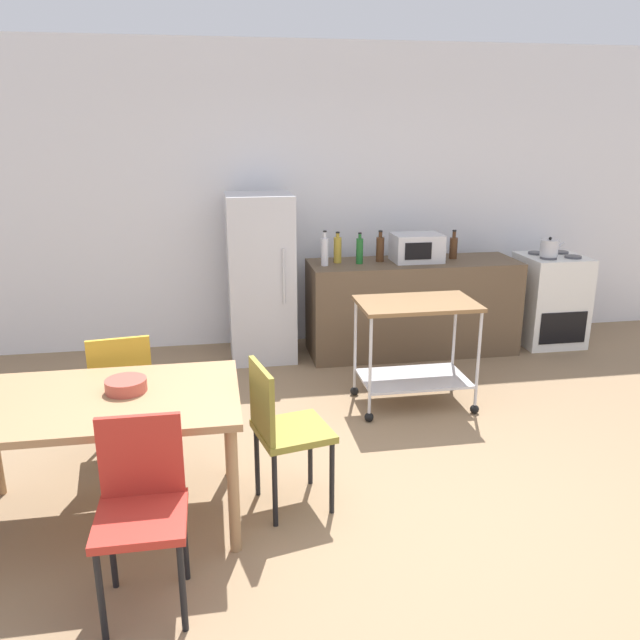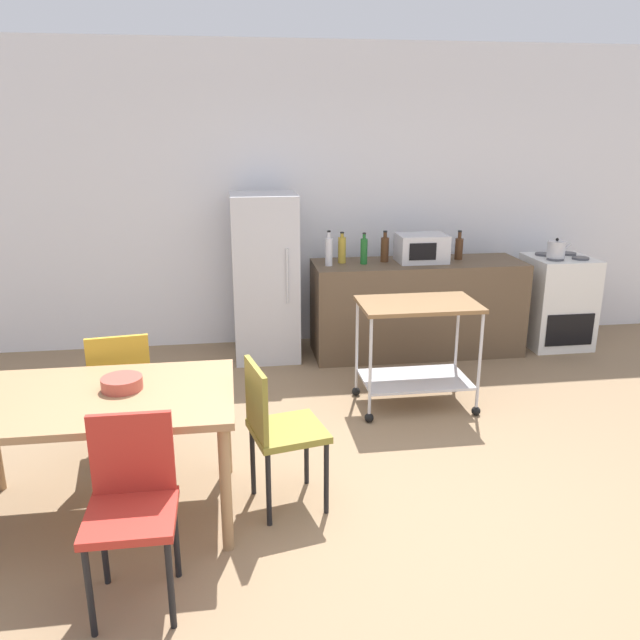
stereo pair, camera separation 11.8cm
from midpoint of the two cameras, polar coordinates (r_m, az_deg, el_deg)
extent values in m
plane|color=#8C7051|center=(3.90, 7.28, -16.43)|extent=(12.00, 12.00, 0.00)
cube|color=white|center=(6.43, 0.17, 10.87)|extent=(8.40, 0.12, 2.90)
cube|color=brown|center=(6.24, 9.17, 1.09)|extent=(2.00, 0.64, 0.90)
cube|color=#A37A51|center=(3.65, -18.72, -6.68)|extent=(1.50, 0.90, 0.04)
cylinder|color=#A37A51|center=(3.41, -7.40, -14.75)|extent=(0.06, 0.06, 0.71)
cylinder|color=#A37A51|center=(4.09, -7.61, -9.02)|extent=(0.06, 0.06, 0.71)
cube|color=olive|center=(3.70, -1.95, -9.86)|extent=(0.48, 0.48, 0.04)
cube|color=olive|center=(3.55, -4.76, -7.13)|extent=(0.11, 0.38, 0.40)
cylinder|color=black|center=(3.73, 1.50, -13.92)|extent=(0.03, 0.03, 0.45)
cylinder|color=black|center=(4.00, -0.36, -11.58)|extent=(0.03, 0.03, 0.45)
cylinder|color=black|center=(3.63, -3.65, -14.87)|extent=(0.03, 0.03, 0.45)
cylinder|color=black|center=(3.91, -5.15, -12.37)|extent=(0.03, 0.03, 0.45)
cube|color=#B72D23|center=(3.08, -15.45, -16.58)|extent=(0.40, 0.40, 0.04)
cube|color=#B72D23|center=(3.12, -15.40, -11.37)|extent=(0.38, 0.03, 0.40)
cylinder|color=black|center=(3.11, -18.80, -22.06)|extent=(0.03, 0.03, 0.45)
cylinder|color=black|center=(3.06, -12.05, -22.12)|extent=(0.03, 0.03, 0.45)
cylinder|color=black|center=(3.38, -17.78, -18.46)|extent=(0.03, 0.03, 0.45)
cylinder|color=black|center=(3.33, -11.71, -18.45)|extent=(0.03, 0.03, 0.45)
cube|color=gold|center=(4.43, -16.49, -5.89)|extent=(0.45, 0.45, 0.04)
cube|color=gold|center=(4.18, -16.76, -4.04)|extent=(0.38, 0.08, 0.40)
cylinder|color=black|center=(4.68, -14.14, -7.70)|extent=(0.03, 0.03, 0.45)
cylinder|color=black|center=(4.69, -18.32, -8.01)|extent=(0.03, 0.03, 0.45)
cylinder|color=black|center=(4.37, -13.98, -9.53)|extent=(0.03, 0.03, 0.45)
cylinder|color=black|center=(4.38, -18.48, -9.85)|extent=(0.03, 0.03, 0.45)
cube|color=white|center=(6.83, 20.84, 1.56)|extent=(0.60, 0.60, 0.90)
cube|color=black|center=(6.63, 21.89, -0.84)|extent=(0.48, 0.01, 0.32)
cylinder|color=#47474C|center=(6.56, 20.75, 5.11)|extent=(0.16, 0.16, 0.02)
cylinder|color=#47474C|center=(6.69, 22.72, 5.11)|extent=(0.16, 0.16, 0.02)
cylinder|color=#47474C|center=(6.77, 19.80, 5.55)|extent=(0.16, 0.16, 0.02)
cylinder|color=#47474C|center=(6.89, 21.72, 5.54)|extent=(0.16, 0.16, 0.02)
cube|color=silver|center=(5.99, -4.36, 3.81)|extent=(0.60, 0.60, 1.55)
cylinder|color=silver|center=(5.68, -2.34, 3.92)|extent=(0.02, 0.02, 0.50)
cube|color=brown|center=(4.92, 9.46, 1.39)|extent=(0.90, 0.56, 0.03)
cube|color=silver|center=(5.12, 9.13, -5.25)|extent=(0.83, 0.52, 0.02)
cylinder|color=silver|center=(4.70, 5.24, -4.13)|extent=(0.02, 0.02, 0.76)
sphere|color=black|center=(4.86, 5.11, -8.69)|extent=(0.07, 0.07, 0.07)
cylinder|color=silver|center=(4.95, 14.75, -3.51)|extent=(0.02, 0.02, 0.76)
sphere|color=black|center=(5.11, 14.40, -7.87)|extent=(0.07, 0.07, 0.07)
cylinder|color=silver|center=(5.16, 3.97, -2.15)|extent=(0.02, 0.02, 0.76)
sphere|color=black|center=(5.31, 3.88, -6.38)|extent=(0.07, 0.07, 0.07)
cylinder|color=silver|center=(5.39, 12.74, -1.68)|extent=(0.02, 0.02, 0.76)
sphere|color=black|center=(5.53, 12.46, -5.76)|extent=(0.07, 0.07, 0.07)
cylinder|color=silver|center=(5.87, 1.37, 6.08)|extent=(0.07, 0.07, 0.25)
cylinder|color=silver|center=(5.84, 1.38, 7.57)|extent=(0.03, 0.03, 0.06)
cylinder|color=black|center=(5.84, 1.38, 7.92)|extent=(0.03, 0.03, 0.01)
cylinder|color=gold|center=(6.00, 2.54, 6.26)|extent=(0.07, 0.07, 0.24)
cylinder|color=gold|center=(5.98, 2.55, 7.57)|extent=(0.03, 0.03, 0.04)
cylinder|color=black|center=(5.97, 2.56, 7.81)|extent=(0.04, 0.04, 0.01)
cylinder|color=#1E6628|center=(5.96, 4.51, 6.13)|extent=(0.07, 0.07, 0.24)
cylinder|color=#1E6628|center=(5.94, 4.54, 7.45)|extent=(0.03, 0.03, 0.04)
cylinder|color=black|center=(5.93, 4.55, 7.72)|extent=(0.03, 0.03, 0.01)
cylinder|color=#4C2D19|center=(6.08, 6.36, 6.26)|extent=(0.08, 0.08, 0.23)
cylinder|color=#4C2D19|center=(6.06, 6.40, 7.57)|extent=(0.03, 0.03, 0.05)
cylinder|color=black|center=(6.05, 6.41, 7.86)|extent=(0.04, 0.04, 0.01)
cube|color=silver|center=(6.13, 9.60, 6.35)|extent=(0.46, 0.34, 0.26)
cube|color=black|center=(5.95, 9.74, 6.03)|extent=(0.25, 0.01, 0.16)
cylinder|color=#4C2D19|center=(6.32, 12.82, 6.21)|extent=(0.08, 0.08, 0.20)
cylinder|color=#4C2D19|center=(6.29, 12.90, 7.40)|extent=(0.03, 0.03, 0.06)
cylinder|color=black|center=(6.29, 12.93, 7.73)|extent=(0.04, 0.04, 0.01)
cylinder|color=#B24C3F|center=(3.66, -16.39, -5.45)|extent=(0.22, 0.22, 0.07)
cylinder|color=silver|center=(6.57, 20.83, 5.92)|extent=(0.17, 0.17, 0.16)
sphere|color=black|center=(6.55, 20.92, 6.73)|extent=(0.03, 0.03, 0.03)
cylinder|color=silver|center=(6.62, 21.73, 6.11)|extent=(0.08, 0.02, 0.07)
camera|label=1|loc=(0.06, -89.26, 0.23)|focal=35.83mm
camera|label=2|loc=(0.06, 90.74, -0.23)|focal=35.83mm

